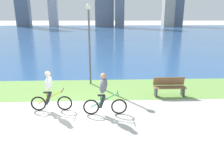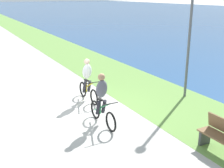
# 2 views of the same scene
# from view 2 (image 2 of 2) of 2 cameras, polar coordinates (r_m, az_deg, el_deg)

# --- Properties ---
(ground_plane) EXTENTS (300.00, 300.00, 0.00)m
(ground_plane) POSITION_cam_2_polar(r_m,az_deg,el_deg) (10.02, -6.47, -5.79)
(ground_plane) COLOR #B2AFA8
(grass_strip_bayside) EXTENTS (120.00, 3.37, 0.01)m
(grass_strip_bayside) POSITION_cam_2_polar(r_m,az_deg,el_deg) (11.64, 9.38, -2.53)
(grass_strip_bayside) COLOR #6B9947
(grass_strip_bayside) RESTS_ON ground
(cyclist_lead) EXTENTS (1.71, 0.52, 1.66)m
(cyclist_lead) POSITION_cam_2_polar(r_m,az_deg,el_deg) (8.85, -2.02, -3.11)
(cyclist_lead) COLOR black
(cyclist_lead) RESTS_ON ground
(cyclist_trailing) EXTENTS (1.66, 0.52, 1.65)m
(cyclist_trailing) POSITION_cam_2_polar(r_m,az_deg,el_deg) (10.90, -4.93, 0.83)
(cyclist_trailing) COLOR black
(cyclist_trailing) RESTS_ON ground
(lamppost_tall) EXTENTS (0.28, 0.28, 4.28)m
(lamppost_tall) POSITION_cam_2_polar(r_m,az_deg,el_deg) (11.33, 15.35, 10.93)
(lamppost_tall) COLOR #595960
(lamppost_tall) RESTS_ON ground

